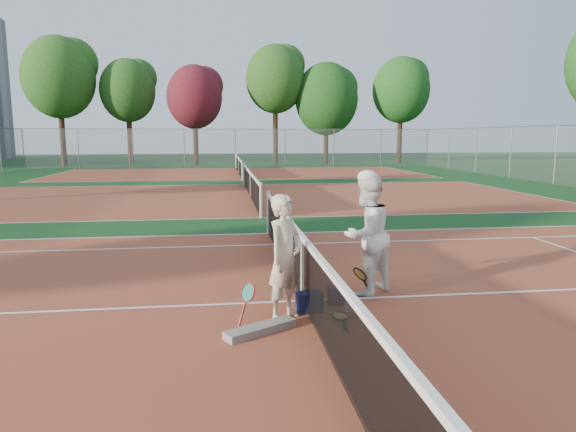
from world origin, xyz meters
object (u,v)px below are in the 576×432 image
(net_main, at_px, (302,269))
(water_bottle, at_px, (348,303))
(racket_black_held, at_px, (360,283))
(racket_spare, at_px, (340,317))
(player_b, at_px, (366,235))
(sports_bag_navy, at_px, (309,302))
(sports_bag_purple, at_px, (339,296))
(player_a, at_px, (285,257))
(racket_red, at_px, (248,304))

(net_main, xyz_separation_m, water_bottle, (0.55, -0.63, -0.36))
(racket_black_held, bearing_deg, net_main, -32.27)
(water_bottle, bearing_deg, racket_black_held, 61.61)
(racket_black_held, distance_m, racket_spare, 1.02)
(player_b, xyz_separation_m, water_bottle, (-0.51, -0.90, -0.80))
(water_bottle, bearing_deg, player_b, 60.66)
(racket_spare, distance_m, water_bottle, 0.30)
(net_main, height_order, water_bottle, net_main)
(sports_bag_navy, height_order, sports_bag_purple, sports_bag_navy)
(player_a, distance_m, racket_black_held, 1.56)
(player_a, height_order, water_bottle, player_a)
(sports_bag_navy, height_order, water_bottle, water_bottle)
(player_a, height_order, racket_spare, player_a)
(player_b, bearing_deg, sports_bag_purple, 5.27)
(net_main, bearing_deg, racket_red, -135.27)
(sports_bag_navy, bearing_deg, racket_red, -156.23)
(player_a, distance_m, water_bottle, 1.15)
(racket_spare, relative_size, sports_bag_purple, 1.91)
(player_b, distance_m, sports_bag_purple, 1.09)
(racket_red, bearing_deg, player_a, -24.49)
(player_a, relative_size, sports_bag_purple, 5.45)
(sports_bag_navy, distance_m, sports_bag_purple, 0.56)
(player_a, height_order, player_b, player_b)
(player_a, height_order, racket_red, player_a)
(racket_spare, height_order, sports_bag_navy, sports_bag_navy)
(player_b, bearing_deg, player_a, -1.05)
(sports_bag_purple, height_order, water_bottle, water_bottle)
(racket_black_held, distance_m, sports_bag_purple, 0.45)
(sports_bag_purple, bearing_deg, player_a, -150.15)
(racket_black_held, bearing_deg, water_bottle, 28.55)
(racket_spare, xyz_separation_m, sports_bag_navy, (-0.36, 0.38, 0.10))
(player_b, bearing_deg, sports_bag_navy, 0.12)
(racket_red, distance_m, racket_spare, 1.28)
(net_main, distance_m, racket_spare, 1.04)
(water_bottle, bearing_deg, player_a, -176.06)
(net_main, distance_m, water_bottle, 0.91)
(player_b, distance_m, water_bottle, 1.31)
(net_main, relative_size, player_b, 5.78)
(racket_black_held, relative_size, sports_bag_navy, 1.40)
(player_b, height_order, racket_red, player_b)
(net_main, xyz_separation_m, racket_red, (-0.87, -0.86, -0.23))
(net_main, height_order, sports_bag_purple, net_main)
(racket_black_held, xyz_separation_m, racket_spare, (-0.51, -0.86, -0.21))
(sports_bag_navy, bearing_deg, sports_bag_purple, 29.01)
(net_main, height_order, racket_spare, net_main)
(player_a, bearing_deg, racket_black_held, -17.99)
(player_a, relative_size, racket_spare, 2.86)
(sports_bag_navy, bearing_deg, player_a, -149.07)
(player_b, distance_m, racket_black_held, 0.76)
(racket_red, xyz_separation_m, water_bottle, (1.42, 0.23, -0.13))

